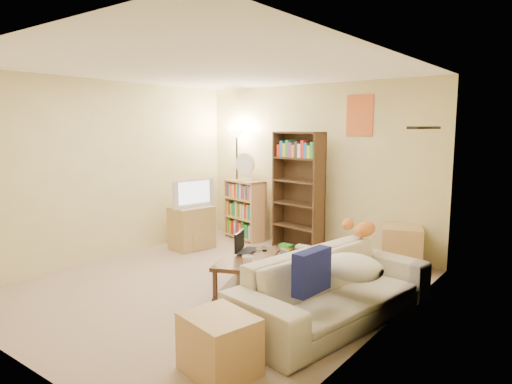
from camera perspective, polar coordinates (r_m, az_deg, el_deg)
room at (r=5.19m, az=-5.17°, el=5.50°), size 4.50×4.54×2.52m
sofa at (r=4.55m, az=9.84°, el=-11.71°), size 2.49×1.60×0.64m
navy_pillow at (r=4.04m, az=6.99°, el=-9.83°), size 0.16×0.43×0.38m
cream_blanket at (r=4.43m, az=11.98°, el=-9.19°), size 0.59×0.42×0.25m
tabby_cat at (r=5.26m, az=13.09°, el=-4.46°), size 0.51×0.25×0.17m
coffee_table at (r=5.13m, az=-1.04°, el=-9.71°), size 0.89×1.12×0.44m
laptop at (r=5.22m, az=-0.56°, el=-7.50°), size 0.50×0.45×0.03m
laptop_screen at (r=5.22m, az=-2.09°, el=-6.15°), size 0.14×0.31×0.22m
mug at (r=4.75m, az=-1.09°, el=-8.60°), size 0.20×0.20×0.11m
tv_remote at (r=5.36m, az=1.01°, el=-7.09°), size 0.16×0.17×0.02m
tv_stand at (r=7.09m, az=-8.04°, el=-4.43°), size 0.53×0.67×0.65m
television at (r=6.99m, az=-8.13°, el=-0.14°), size 0.76×0.33×0.42m
tall_bookshelf at (r=6.76m, az=5.27°, el=0.34°), size 0.84×0.38×1.79m
short_bookshelf at (r=7.59m, az=-1.43°, el=-2.23°), size 0.82×0.49×0.99m
desk_fan at (r=7.43m, az=-1.34°, el=3.19°), size 0.35×0.20×0.46m
floor_lamp at (r=7.64m, az=-2.42°, el=5.01°), size 0.31×0.31×1.81m
side_table at (r=6.32m, az=17.72°, el=-6.67°), size 0.65×0.65×0.57m
end_cabinet at (r=3.65m, az=-4.61°, el=-18.43°), size 0.63×0.56×0.45m
book_stacks at (r=6.64m, az=4.89°, el=-7.35°), size 0.47×0.16×0.19m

